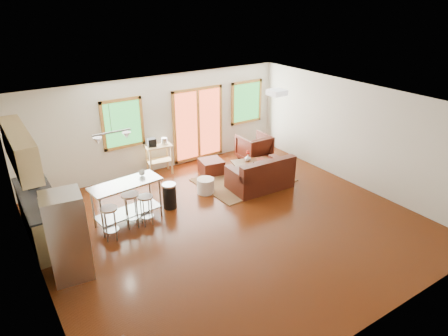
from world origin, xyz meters
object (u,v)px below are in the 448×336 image
rug (244,180)px  armchair (254,146)px  kitchen_cart (158,149)px  coffee_table (252,164)px  island (127,195)px  refrigerator (68,236)px  loveseat (261,176)px  ottoman (211,167)px

rug → armchair: 1.52m
kitchen_cart → coffee_table: bearing=-37.2°
coffee_table → kitchen_cart: size_ratio=1.11×
coffee_table → island: (-3.62, -0.39, 0.29)m
rug → coffee_table: (0.34, 0.09, 0.34)m
coffee_table → kitchen_cart: (-2.02, 1.53, 0.36)m
armchair → refrigerator: (-5.82, -2.42, 0.37)m
rug → loveseat: loveseat is taller
armchair → ottoman: (-1.55, -0.12, -0.23)m
refrigerator → coffee_table: bearing=23.7°
refrigerator → kitchen_cart: refrigerator is taller
rug → kitchen_cart: 2.43m
loveseat → kitchen_cart: 2.85m
loveseat → refrigerator: 4.95m
refrigerator → kitchen_cart: 4.33m
armchair → ottoman: size_ratio=1.46×
coffee_table → armchair: armchair is taller
rug → refrigerator: (-4.74, -1.44, 0.79)m
kitchen_cart → island: bearing=-129.9°
island → armchair: bearing=16.3°
rug → armchair: bearing=42.2°
loveseat → armchair: armchair is taller
loveseat → coffee_table: (0.23, 0.67, 0.02)m
rug → ottoman: (-0.47, 0.86, 0.18)m
refrigerator → island: bearing=45.0°
rug → coffee_table: coffee_table is taller
rug → kitchen_cart: (-1.68, 1.62, 0.70)m
armchair → island: bearing=17.4°
rug → ottoman: bearing=118.5°
refrigerator → ottoman: bearing=35.3°
rug → kitchen_cart: size_ratio=2.19×
rug → island: island is taller
rug → refrigerator: refrigerator is taller
armchair → island: island is taller
island → kitchen_cart: kitchen_cart is taller
loveseat → refrigerator: size_ratio=1.01×
loveseat → island: island is taller
rug → refrigerator: bearing=-163.0°
rug → loveseat: bearing=-79.2°
armchair → ottoman: armchair is taller
rug → island: size_ratio=1.50×
refrigerator → island: (1.46, 1.15, -0.15)m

